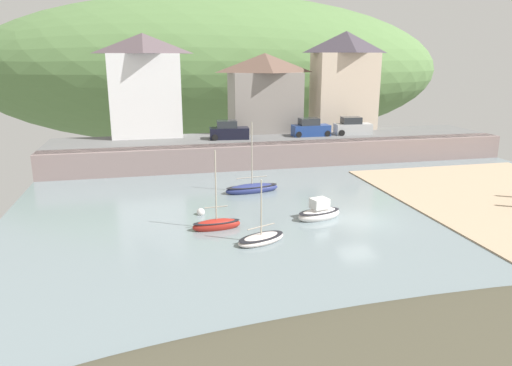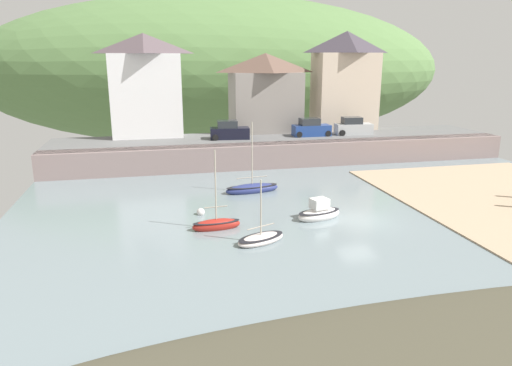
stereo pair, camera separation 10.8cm
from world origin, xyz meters
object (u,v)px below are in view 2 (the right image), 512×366
at_px(motorboat_with_cabin, 261,239).
at_px(parked_car_end_of_row, 353,127).
at_px(waterfront_building_centre, 265,92).
at_px(dinghy_open_wooden, 216,224).
at_px(parked_car_by_wall, 311,129).
at_px(waterfront_building_left, 146,85).
at_px(parked_car_near_slipway, 229,131).
at_px(sailboat_far_left, 319,213).
at_px(waterfront_building_right, 345,80).
at_px(mooring_buoy, 201,212).
at_px(sailboat_nearest_shore, 252,189).

relative_size(motorboat_with_cabin, parked_car_end_of_row, 0.95).
distance_m(waterfront_building_centre, motorboat_with_cabin, 29.32).
bearing_deg(dinghy_open_wooden, parked_car_by_wall, 51.84).
bearing_deg(dinghy_open_wooden, motorboat_with_cabin, -56.01).
bearing_deg(dinghy_open_wooden, waterfront_building_centre, 64.68).
distance_m(waterfront_building_left, dinghy_open_wooden, 26.28).
height_order(parked_car_near_slipway, parked_car_end_of_row, same).
height_order(waterfront_building_left, sailboat_far_left, waterfront_building_left).
bearing_deg(parked_car_near_slipway, waterfront_building_centre, 47.76).
xyz_separation_m(waterfront_building_right, parked_car_end_of_row, (-0.70, -4.50, -4.99)).
xyz_separation_m(waterfront_building_right, motorboat_with_cabin, (-16.80, -27.67, -7.97)).
relative_size(waterfront_building_centre, motorboat_with_cabin, 2.21).
relative_size(waterfront_building_centre, parked_car_by_wall, 2.16).
bearing_deg(parked_car_end_of_row, dinghy_open_wooden, -127.26).
bearing_deg(waterfront_building_right, waterfront_building_left, 180.00).
height_order(sailboat_far_left, parked_car_end_of_row, parked_car_end_of_row).
distance_m(waterfront_building_centre, parked_car_by_wall, 7.12).
relative_size(sailboat_far_left, mooring_buoy, 6.05).
xyz_separation_m(sailboat_nearest_shore, mooring_buoy, (-4.77, -4.83, -0.13)).
bearing_deg(dinghy_open_wooden, waterfront_building_left, 94.64).
bearing_deg(waterfront_building_right, mooring_buoy, -132.32).
bearing_deg(mooring_buoy, sailboat_far_left, -18.61).
distance_m(dinghy_open_wooden, parked_car_near_slipway, 20.96).
relative_size(sailboat_nearest_shore, parked_car_by_wall, 1.46).
distance_m(waterfront_building_centre, sailboat_nearest_shore, 18.88).
distance_m(motorboat_with_cabin, parked_car_near_slipway, 23.44).
bearing_deg(parked_car_near_slipway, mooring_buoy, -100.12).
height_order(waterfront_building_centre, parked_car_by_wall, waterfront_building_centre).
bearing_deg(waterfront_building_centre, parked_car_by_wall, -47.75).
height_order(waterfront_building_left, waterfront_building_centre, waterfront_building_left).
distance_m(waterfront_building_right, mooring_buoy, 30.45).
bearing_deg(mooring_buoy, parked_car_end_of_row, 42.07).
distance_m(dinghy_open_wooden, mooring_buoy, 3.17).
xyz_separation_m(sailboat_nearest_shore, parked_car_end_of_row, (14.31, 12.39, 2.90)).
xyz_separation_m(parked_car_by_wall, mooring_buoy, (-14.10, -17.22, -3.03)).
distance_m(sailboat_nearest_shore, parked_car_by_wall, 15.78).
bearing_deg(sailboat_nearest_shore, mooring_buoy, -142.25).
relative_size(waterfront_building_left, waterfront_building_centre, 1.23).
bearing_deg(dinghy_open_wooden, parked_car_end_of_row, 43.12).
height_order(waterfront_building_right, parked_car_end_of_row, waterfront_building_right).
bearing_deg(waterfront_building_right, motorboat_with_cabin, -121.27).
distance_m(dinghy_open_wooden, parked_car_end_of_row, 27.56).
bearing_deg(sailboat_far_left, parked_car_by_wall, 58.80).
xyz_separation_m(motorboat_with_cabin, mooring_buoy, (-2.97, 5.95, -0.05)).
bearing_deg(waterfront_building_left, parked_car_end_of_row, -11.32).
bearing_deg(waterfront_building_centre, sailboat_nearest_shore, -107.24).
bearing_deg(parked_car_by_wall, sailboat_far_left, -107.31).
bearing_deg(motorboat_with_cabin, parked_car_end_of_row, 32.40).
xyz_separation_m(waterfront_building_centre, dinghy_open_wooden, (-9.33, -24.81, -6.61)).
bearing_deg(sailboat_nearest_shore, dinghy_open_wooden, -124.85).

